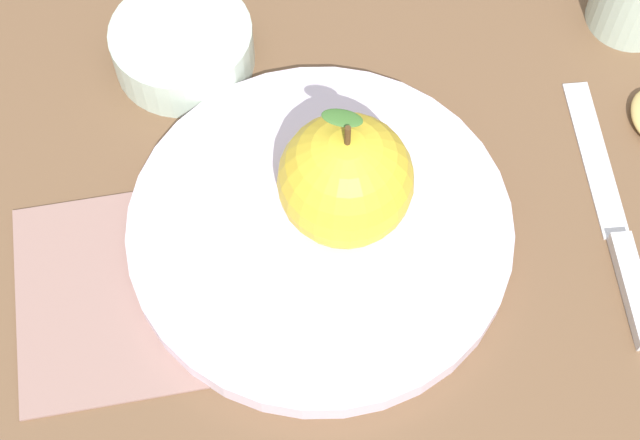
% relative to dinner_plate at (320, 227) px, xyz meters
% --- Properties ---
extents(ground_plane, '(2.40, 2.40, 0.00)m').
position_rel_dinner_plate_xyz_m(ground_plane, '(-0.01, -0.05, -0.01)').
color(ground_plane, brown).
extents(dinner_plate, '(0.25, 0.25, 0.02)m').
position_rel_dinner_plate_xyz_m(dinner_plate, '(0.00, 0.00, 0.00)').
color(dinner_plate, silver).
rests_on(dinner_plate, ground_plane).
extents(apple, '(0.08, 0.08, 0.10)m').
position_rel_dinner_plate_xyz_m(apple, '(0.00, -0.02, 0.05)').
color(apple, gold).
rests_on(apple, dinner_plate).
extents(side_bowl, '(0.10, 0.10, 0.03)m').
position_rel_dinner_plate_xyz_m(side_bowl, '(0.17, 0.05, 0.01)').
color(side_bowl, '#B2C6B2').
rests_on(side_bowl, ground_plane).
extents(knife, '(0.20, 0.06, 0.01)m').
position_rel_dinner_plate_xyz_m(knife, '(-0.06, -0.19, -0.01)').
color(knife, silver).
rests_on(knife, ground_plane).
extents(linen_napkin, '(0.16, 0.13, 0.00)m').
position_rel_dinner_plate_xyz_m(linen_napkin, '(-0.00, 0.14, -0.01)').
color(linen_napkin, gray).
rests_on(linen_napkin, ground_plane).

